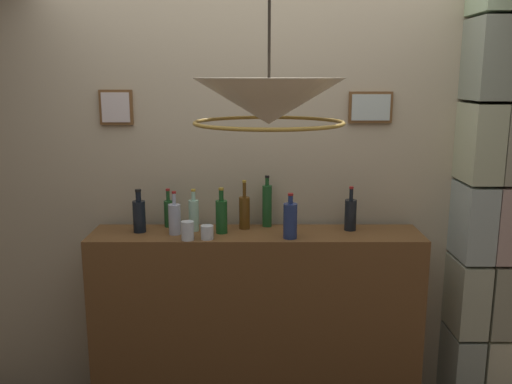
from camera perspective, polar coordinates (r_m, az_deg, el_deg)
The scene contains 15 objects.
panelled_rear_partition at distance 3.29m, azimuth -0.01°, elevation 3.37°, with size 3.72×0.15×2.81m.
stone_pillar at distance 3.42m, azimuth 23.25°, elevation 1.32°, with size 0.35×0.38×2.74m.
bar_shelf_unit at distance 3.32m, azimuth -0.00°, elevation -13.42°, with size 1.90×0.36×1.10m, color brown.
liquor_bottle_vodka at distance 3.16m, azimuth -6.54°, elevation -2.35°, with size 0.06×0.06×0.25m.
liquor_bottle_scotch at distance 3.20m, azimuth 9.87°, elevation -2.29°, with size 0.07×0.07×0.26m.
liquor_bottle_brandy at distance 3.11m, azimuth -8.53°, elevation -2.76°, with size 0.07×0.07×0.25m.
liquor_bottle_amaro at distance 3.00m, azimuth 3.61°, elevation -2.97°, with size 0.08×0.08×0.25m.
liquor_bottle_tequila at distance 3.19m, azimuth -12.15°, elevation -2.39°, with size 0.07×0.07×0.25m.
liquor_bottle_port at distance 3.27m, azimuth -9.17°, elevation -2.12°, with size 0.05×0.05×0.23m.
liquor_bottle_whiskey at distance 3.19m, azimuth -1.22°, elevation -2.07°, with size 0.06×0.06×0.29m.
liquor_bottle_vermouth at distance 3.23m, azimuth 1.16°, elevation -1.37°, with size 0.06×0.06×0.31m.
liquor_bottle_sherry at distance 3.10m, azimuth -3.64°, elevation -2.48°, with size 0.07×0.07×0.26m.
glass_tumbler_rocks at distance 3.01m, azimuth -5.14°, elevation -4.23°, with size 0.07×0.07×0.08m.
glass_tumbler_highball at distance 3.00m, azimuth -7.19°, elevation -4.05°, with size 0.07×0.07×0.10m.
pendant_lamp at distance 2.22m, azimuth 1.38°, elevation 9.32°, with size 0.62×0.62×0.60m.
Camera 1 is at (-0.00, -2.16, 1.98)m, focal length 38.15 mm.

